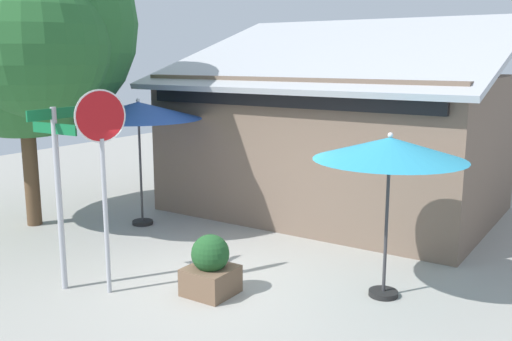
% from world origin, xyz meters
% --- Properties ---
extents(ground_plane, '(28.00, 28.00, 0.10)m').
position_xyz_m(ground_plane, '(0.00, 0.00, -0.05)').
color(ground_plane, '#9E9B93').
extents(cafe_building, '(7.53, 5.32, 4.53)m').
position_xyz_m(cafe_building, '(-0.49, 5.06, 1.68)').
color(cafe_building, '#705B4C').
rests_on(cafe_building, ground).
extents(street_sign_post, '(0.93, 0.99, 2.83)m').
position_xyz_m(street_sign_post, '(-1.86, -1.62, 1.76)').
color(street_sign_post, '#A8AAB2').
rests_on(street_sign_post, ground).
extents(stop_sign, '(0.27, 0.74, 3.10)m').
position_xyz_m(stop_sign, '(-1.16, -1.35, 2.16)').
color(stop_sign, '#A8AAB2').
rests_on(stop_sign, ground).
extents(patio_umbrella_royal_blue_left, '(2.65, 2.65, 2.71)m').
position_xyz_m(patio_umbrella_royal_blue_left, '(-3.36, 1.60, 2.44)').
color(patio_umbrella_royal_blue_left, black).
rests_on(patio_umbrella_royal_blue_left, ground).
extents(patio_umbrella_teal_center, '(2.22, 2.22, 2.49)m').
position_xyz_m(patio_umbrella_teal_center, '(2.40, 0.84, 2.23)').
color(patio_umbrella_teal_center, black).
rests_on(patio_umbrella_teal_center, ground).
extents(shade_tree, '(5.00, 4.72, 6.59)m').
position_xyz_m(shade_tree, '(-5.09, 0.21, 4.16)').
color(shade_tree, brown).
rests_on(shade_tree, ground).
extents(sidewalk_planter, '(0.70, 0.70, 0.93)m').
position_xyz_m(sidewalk_planter, '(0.17, -0.54, 0.42)').
color(sidewalk_planter, brown).
rests_on(sidewalk_planter, ground).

